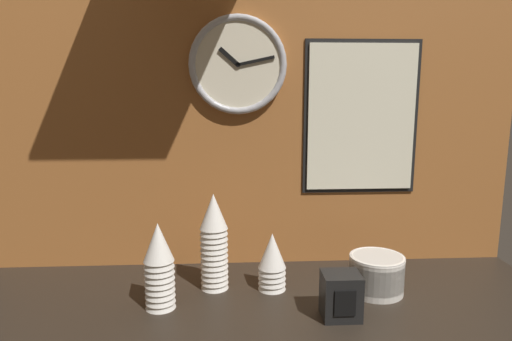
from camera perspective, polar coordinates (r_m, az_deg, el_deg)
name	(u,v)px	position (r m, az deg, el deg)	size (l,w,h in m)	color
ground_plane	(256,306)	(1.25, 0.05, -16.55)	(1.60, 0.56, 0.04)	black
wall_tiled_back	(251,94)	(1.38, -0.58, 9.55)	(1.60, 0.03, 1.05)	#A3602D
cup_stack_center_right	(272,261)	(1.26, 2.03, -11.30)	(0.08, 0.08, 0.16)	white
cup_stack_center_left	(159,266)	(1.18, -12.01, -11.60)	(0.08, 0.08, 0.22)	white
cup_stack_center	(214,242)	(1.25, -5.27, -8.84)	(0.08, 0.08, 0.27)	white
bowl_stack_right	(376,273)	(1.29, 14.82, -12.29)	(0.15, 0.15, 0.10)	beige
wall_clock	(238,65)	(1.35, -2.28, 13.06)	(0.28, 0.03, 0.28)	beige
menu_board	(361,118)	(1.41, 13.01, 6.45)	(0.35, 0.01, 0.46)	black
napkin_dispenser	(341,296)	(1.15, 10.57, -15.12)	(0.09, 0.08, 0.11)	black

